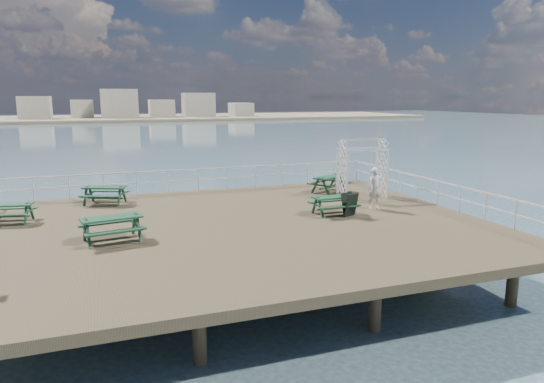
{
  "coord_description": "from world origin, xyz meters",
  "views": [
    {
      "loc": [
        -4.56,
        -16.52,
        4.54
      ],
      "look_at": [
        1.41,
        0.06,
        1.1
      ],
      "focal_mm": 32.0,
      "sensor_mm": 36.0,
      "label": 1
    }
  ],
  "objects_px": {
    "picnic_table_b": "(105,191)",
    "person": "(375,188)",
    "picnic_table_d": "(112,224)",
    "picnic_table_a": "(8,209)",
    "trellis_arbor": "(362,172)",
    "picnic_table_c": "(329,181)",
    "picnic_table_e": "(334,201)"
  },
  "relations": [
    {
      "from": "trellis_arbor",
      "to": "picnic_table_e",
      "type": "bearing_deg",
      "value": -131.64
    },
    {
      "from": "trellis_arbor",
      "to": "person",
      "type": "distance_m",
      "value": 2.44
    },
    {
      "from": "trellis_arbor",
      "to": "person",
      "type": "height_order",
      "value": "trellis_arbor"
    },
    {
      "from": "picnic_table_d",
      "to": "person",
      "type": "xyz_separation_m",
      "value": [
        10.33,
        1.11,
        0.28
      ]
    },
    {
      "from": "picnic_table_e",
      "to": "trellis_arbor",
      "type": "height_order",
      "value": "trellis_arbor"
    },
    {
      "from": "picnic_table_b",
      "to": "picnic_table_a",
      "type": "bearing_deg",
      "value": -124.41
    },
    {
      "from": "picnic_table_a",
      "to": "trellis_arbor",
      "type": "distance_m",
      "value": 14.58
    },
    {
      "from": "picnic_table_c",
      "to": "person",
      "type": "distance_m",
      "value": 3.96
    },
    {
      "from": "picnic_table_b",
      "to": "person",
      "type": "bearing_deg",
      "value": -2.21
    },
    {
      "from": "picnic_table_c",
      "to": "person",
      "type": "height_order",
      "value": "person"
    },
    {
      "from": "picnic_table_c",
      "to": "person",
      "type": "bearing_deg",
      "value": -117.68
    },
    {
      "from": "picnic_table_d",
      "to": "picnic_table_b",
      "type": "bearing_deg",
      "value": 81.02
    },
    {
      "from": "trellis_arbor",
      "to": "picnic_table_a",
      "type": "bearing_deg",
      "value": -175.94
    },
    {
      "from": "picnic_table_c",
      "to": "trellis_arbor",
      "type": "relative_size",
      "value": 0.84
    },
    {
      "from": "picnic_table_c",
      "to": "picnic_table_d",
      "type": "distance_m",
      "value": 11.41
    },
    {
      "from": "picnic_table_e",
      "to": "person",
      "type": "bearing_deg",
      "value": 6.1
    },
    {
      "from": "picnic_table_a",
      "to": "picnic_table_d",
      "type": "distance_m",
      "value": 5.11
    },
    {
      "from": "picnic_table_a",
      "to": "picnic_table_c",
      "type": "distance_m",
      "value": 13.78
    },
    {
      "from": "picnic_table_d",
      "to": "picnic_table_e",
      "type": "height_order",
      "value": "picnic_table_d"
    },
    {
      "from": "picnic_table_d",
      "to": "picnic_table_c",
      "type": "bearing_deg",
      "value": 16.3
    },
    {
      "from": "picnic_table_a",
      "to": "trellis_arbor",
      "type": "bearing_deg",
      "value": 11.15
    },
    {
      "from": "picnic_table_a",
      "to": "picnic_table_e",
      "type": "bearing_deg",
      "value": -1.24
    },
    {
      "from": "picnic_table_a",
      "to": "person",
      "type": "xyz_separation_m",
      "value": [
        13.83,
        -2.62,
        0.35
      ]
    },
    {
      "from": "picnic_table_b",
      "to": "picnic_table_d",
      "type": "relative_size",
      "value": 1.04
    },
    {
      "from": "picnic_table_b",
      "to": "person",
      "type": "height_order",
      "value": "person"
    },
    {
      "from": "picnic_table_c",
      "to": "picnic_table_e",
      "type": "relative_size",
      "value": 1.32
    },
    {
      "from": "picnic_table_d",
      "to": "picnic_table_e",
      "type": "bearing_deg",
      "value": -4.09
    },
    {
      "from": "picnic_table_b",
      "to": "picnic_table_c",
      "type": "xyz_separation_m",
      "value": [
        10.33,
        -0.88,
        0.01
      ]
    },
    {
      "from": "picnic_table_d",
      "to": "picnic_table_a",
      "type": "bearing_deg",
      "value": 123.14
    },
    {
      "from": "picnic_table_a",
      "to": "picnic_table_c",
      "type": "height_order",
      "value": "picnic_table_c"
    },
    {
      "from": "picnic_table_a",
      "to": "picnic_table_e",
      "type": "xyz_separation_m",
      "value": [
        11.83,
        -2.87,
        0.01
      ]
    },
    {
      "from": "picnic_table_a",
      "to": "picnic_table_b",
      "type": "distance_m",
      "value": 4.04
    }
  ]
}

